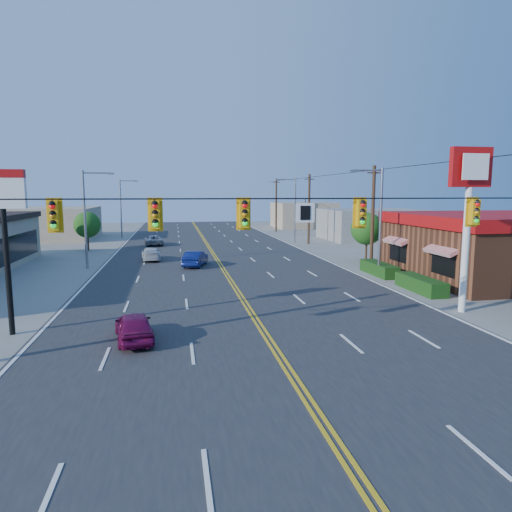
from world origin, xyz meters
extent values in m
plane|color=gray|center=(0.00, 0.00, 0.00)|extent=(160.00, 160.00, 0.00)
cube|color=#2D2D30|center=(0.00, 20.00, 0.03)|extent=(20.00, 120.00, 0.06)
cylinder|color=black|center=(0.00, 0.00, 6.00)|extent=(24.00, 0.05, 0.05)
cube|color=white|center=(1.20, 0.00, 5.45)|extent=(0.75, 0.04, 0.75)
cube|color=#D89E0C|center=(-8.00, 0.00, 5.42)|extent=(0.55, 0.34, 1.25)
cube|color=#D89E0C|center=(-4.50, 0.00, 5.42)|extent=(0.55, 0.34, 1.25)
cube|color=#D89E0C|center=(-1.20, 0.00, 5.42)|extent=(0.55, 0.34, 1.25)
cube|color=#D89E0C|center=(3.50, 0.00, 5.42)|extent=(0.55, 0.34, 1.25)
cube|color=#D89E0C|center=(8.50, 0.00, 5.42)|extent=(0.55, 0.34, 1.25)
cube|color=brown|center=(20.00, 12.00, 2.00)|extent=(14.00, 12.00, 4.00)
cube|color=#A50C0C|center=(20.00, 12.00, 4.30)|extent=(14.40, 12.40, 0.80)
cube|color=#194214|center=(11.50, 12.00, 0.45)|extent=(1.20, 9.00, 0.90)
cylinder|color=white|center=(11.00, 4.00, 3.50)|extent=(0.36, 0.36, 7.00)
cube|color=#A50C0C|center=(11.00, 4.00, 7.50)|extent=(2.20, 0.36, 2.00)
cylinder|color=black|center=(-11.00, 4.00, 3.00)|extent=(0.24, 0.24, 6.00)
cube|color=white|center=(-11.00, 4.00, 6.20)|extent=(1.90, 0.30, 1.30)
cylinder|color=gray|center=(11.00, 14.00, 4.00)|extent=(0.20, 0.20, 8.00)
cylinder|color=gray|center=(9.90, 14.00, 7.80)|extent=(2.20, 0.12, 0.12)
cube|color=gray|center=(8.80, 14.00, 7.75)|extent=(0.50, 0.25, 0.15)
cylinder|color=gray|center=(11.00, 38.00, 4.00)|extent=(0.20, 0.20, 8.00)
cylinder|color=gray|center=(9.90, 38.00, 7.80)|extent=(2.20, 0.12, 0.12)
cube|color=gray|center=(8.80, 38.00, 7.75)|extent=(0.50, 0.25, 0.15)
cylinder|color=gray|center=(-11.00, 22.00, 4.00)|extent=(0.20, 0.20, 8.00)
cylinder|color=gray|center=(-9.90, 22.00, 7.80)|extent=(2.20, 0.12, 0.12)
cube|color=gray|center=(-8.80, 22.00, 7.75)|extent=(0.50, 0.25, 0.15)
cylinder|color=gray|center=(-11.00, 48.00, 4.00)|extent=(0.20, 0.20, 8.00)
cylinder|color=gray|center=(-9.90, 48.00, 7.80)|extent=(2.20, 0.12, 0.12)
cube|color=gray|center=(-8.80, 48.00, 7.75)|extent=(0.50, 0.25, 0.15)
cylinder|color=#47301E|center=(12.20, 18.00, 4.20)|extent=(0.28, 0.28, 8.40)
cylinder|color=#47301E|center=(12.20, 36.00, 4.20)|extent=(0.28, 0.28, 8.40)
cylinder|color=#47301E|center=(12.20, 54.00, 4.20)|extent=(0.28, 0.28, 8.40)
cylinder|color=#47301E|center=(13.50, 22.00, 1.05)|extent=(0.20, 0.20, 2.10)
sphere|color=#235B19|center=(13.50, 22.00, 2.94)|extent=(2.94, 2.94, 2.94)
cylinder|color=#47301E|center=(-13.00, 34.00, 1.00)|extent=(0.20, 0.20, 2.00)
sphere|color=#235B19|center=(-13.00, 34.00, 2.80)|extent=(2.80, 2.80, 2.80)
cube|color=gray|center=(22.00, 40.00, 2.00)|extent=(12.00, 10.00, 4.00)
cube|color=tan|center=(-20.00, 48.00, 2.10)|extent=(11.00, 12.00, 4.20)
cube|color=tan|center=(19.00, 62.00, 2.20)|extent=(10.00, 10.00, 4.40)
imported|color=maroon|center=(-5.59, 2.00, 0.61)|extent=(2.01, 3.78, 1.23)
imported|color=navy|center=(-2.15, 21.18, 0.65)|extent=(2.43, 4.17, 1.30)
imported|color=silver|center=(-5.99, 25.35, 0.59)|extent=(1.93, 4.17, 1.18)
imported|color=#A1A2A6|center=(-6.26, 37.55, 0.59)|extent=(2.45, 4.47, 1.19)
camera|label=1|loc=(-3.81, -17.13, 6.24)|focal=32.00mm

